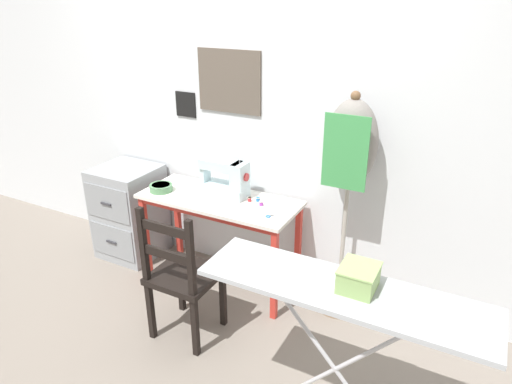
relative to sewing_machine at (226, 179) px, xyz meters
name	(u,v)px	position (x,y,z in m)	size (l,w,h in m)	color
ground_plane	(205,298)	(-0.02, -0.31, -0.83)	(14.00, 14.00, 0.00)	gray
wall_back	(239,111)	(-0.02, 0.24, 0.44)	(10.00, 0.07, 2.55)	silver
sewing_table	(218,211)	(-0.02, -0.08, -0.22)	(1.16, 0.48, 0.71)	silver
sewing_machine	(226,179)	(0.00, 0.00, 0.00)	(0.37, 0.17, 0.29)	silver
fabric_bowl	(161,187)	(-0.47, -0.15, -0.10)	(0.17, 0.17, 0.05)	#56895B
scissors	(271,216)	(0.44, -0.15, -0.12)	(0.10, 0.10, 0.01)	silver
thread_spool_near_machine	(250,199)	(0.20, -0.02, -0.11)	(0.03, 0.03, 0.03)	red
thread_spool_mid_table	(258,199)	(0.25, 0.01, -0.11)	(0.03, 0.03, 0.03)	#2875C1
thread_spool_far_edge	(261,204)	(0.30, -0.04, -0.11)	(0.03, 0.03, 0.03)	purple
wooden_chair	(182,277)	(0.08, -0.68, -0.40)	(0.40, 0.38, 0.93)	black
filing_cabinet	(130,212)	(-0.93, -0.04, -0.45)	(0.47, 0.48, 0.77)	#93999E
dress_form	(350,157)	(0.87, 0.06, 0.29)	(0.32, 0.32, 1.53)	#846647
ironing_board	(342,297)	(1.16, -0.96, 0.01)	(1.27, 0.35, 0.89)	#ADB2B7
storage_box	(358,278)	(1.22, -0.93, 0.11)	(0.16, 0.18, 0.11)	#8EB266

